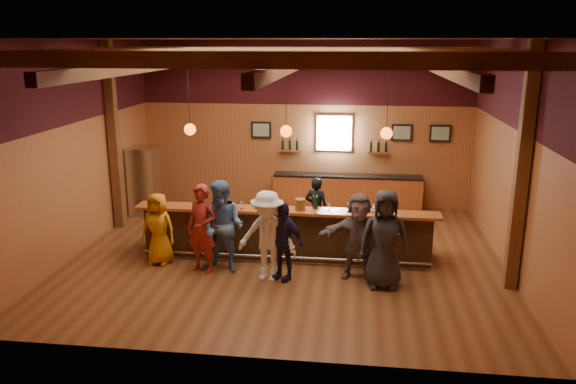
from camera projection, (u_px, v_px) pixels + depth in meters
The scene contains 27 objects.
room at pixel (286, 105), 11.23m from camera, with size 9.04×9.00×4.52m.
bar_counter at pixel (288, 231), 12.02m from camera, with size 6.30×1.07×1.11m.
back_bar_cabinet at pixel (347, 192), 15.31m from camera, with size 4.00×0.52×0.95m.
window at pixel (334, 133), 15.16m from camera, with size 0.95×0.09×0.95m.
framed_pictures at pixel (366, 132), 15.04m from camera, with size 5.35×0.05×0.45m.
wine_shelves at pixel (334, 149), 15.21m from camera, with size 3.00×0.18×0.30m.
pendant_lights at pixel (286, 131), 11.31m from camera, with size 4.24×0.24×1.37m.
stainless_fridge at pixel (145, 181), 14.76m from camera, with size 0.70×0.70×1.80m, color silver.
customer_orange at pixel (158, 229), 11.48m from camera, with size 0.73×0.48×1.50m, color #C37912.
customer_redvest at pixel (202, 229), 11.04m from camera, with size 0.65×0.43×1.79m, color maroon.
customer_denim at pixel (223, 227), 11.05m from camera, with size 0.90×0.70×1.85m, color #5275A4.
customer_white at pixel (267, 236), 10.65m from camera, with size 1.14×0.66×1.77m, color white.
customer_navy at pixel (283, 241), 10.69m from camera, with size 0.91×0.38×1.56m, color #1D1932.
customer_brown at pixel (359, 236), 10.77m from camera, with size 1.57×0.50×1.69m, color #645450.
customer_dark at pixel (385, 239), 10.32m from camera, with size 0.91×0.59×1.87m, color #242426.
bartender at pixel (316, 209), 12.82m from camera, with size 0.54×0.36×1.49m, color black.
ice_bucket at pixel (300, 204), 11.48m from camera, with size 0.22×0.22×0.24m, color olive.
bottle_a at pixel (315, 202), 11.60m from camera, with size 0.08×0.08×0.36m.
bottle_b at pixel (316, 202), 11.55m from camera, with size 0.08×0.08×0.35m.
glass_a at pixel (163, 199), 11.81m from camera, with size 0.08×0.08×0.18m.
glass_b at pixel (200, 201), 11.72m from camera, with size 0.07×0.07×0.17m.
glass_c at pixel (219, 202), 11.66m from camera, with size 0.08×0.08×0.18m.
glass_d at pixel (242, 203), 11.54m from camera, with size 0.07×0.07×0.17m.
glass_e at pixel (274, 203), 11.49m from camera, with size 0.09×0.09×0.19m.
glass_f at pixel (329, 205), 11.44m from camera, with size 0.07×0.07×0.16m.
glass_g at pixel (349, 205), 11.35m from camera, with size 0.09×0.09×0.20m.
glass_h at pixel (373, 206), 11.30m from camera, with size 0.08×0.08×0.19m.
Camera 1 is at (1.44, -11.15, 4.47)m, focal length 35.00 mm.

